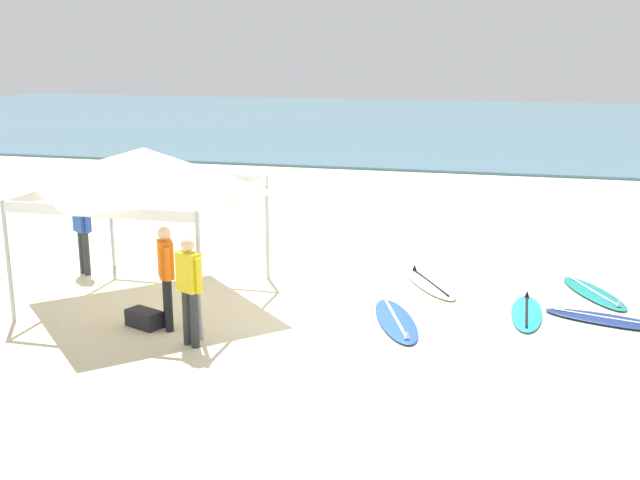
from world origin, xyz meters
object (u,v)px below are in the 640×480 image
(canopy_tent, at_px, (145,168))
(surfboard_white, at_px, (430,284))
(surfboard_cyan, at_px, (527,313))
(gear_bag_near_tent, at_px, (144,319))
(person_yellow, at_px, (189,284))
(surfboard_navy, at_px, (611,320))
(surfboard_blue, at_px, (396,321))
(person_blue, at_px, (82,226))
(person_orange, at_px, (166,271))
(surfboard_teal, at_px, (594,293))

(canopy_tent, xyz_separation_m, surfboard_white, (4.84, 1.99, -2.35))
(surfboard_cyan, bearing_deg, gear_bag_near_tent, -160.69)
(person_yellow, distance_m, gear_bag_near_tent, 1.49)
(surfboard_white, xyz_separation_m, surfboard_navy, (3.13, -1.27, -0.00))
(surfboard_white, bearing_deg, surfboard_navy, -22.09)
(surfboard_navy, height_order, gear_bag_near_tent, gear_bag_near_tent)
(surfboard_white, height_order, surfboard_blue, same)
(surfboard_cyan, height_order, surfboard_blue, same)
(surfboard_white, distance_m, person_blue, 6.95)
(surfboard_navy, distance_m, person_orange, 7.36)
(surfboard_teal, bearing_deg, gear_bag_near_tent, -154.07)
(canopy_tent, relative_size, person_yellow, 2.04)
(surfboard_teal, xyz_separation_m, person_yellow, (-6.20, -4.11, 0.95))
(person_orange, xyz_separation_m, gear_bag_near_tent, (-0.44, 0.01, -0.85))
(surfboard_teal, relative_size, person_orange, 1.22)
(surfboard_blue, bearing_deg, canopy_tent, 177.69)
(surfboard_teal, bearing_deg, surfboard_white, -176.78)
(gear_bag_near_tent, bearing_deg, person_yellow, -27.86)
(person_orange, bearing_deg, surfboard_white, 41.33)
(surfboard_white, xyz_separation_m, person_blue, (-6.82, -0.91, 0.95))
(surfboard_navy, relative_size, person_orange, 1.28)
(person_yellow, bearing_deg, surfboard_teal, 33.55)
(surfboard_white, relative_size, gear_bag_near_tent, 3.43)
(surfboard_white, bearing_deg, person_blue, -172.37)
(surfboard_white, relative_size, surfboard_teal, 0.98)
(canopy_tent, relative_size, person_blue, 2.04)
(surfboard_teal, bearing_deg, surfboard_cyan, -130.59)
(canopy_tent, relative_size, surfboard_blue, 1.56)
(surfboard_blue, height_order, surfboard_teal, same)
(surfboard_white, height_order, surfboard_navy, same)
(surfboard_teal, distance_m, gear_bag_near_tent, 8.10)
(person_yellow, bearing_deg, gear_bag_near_tent, 152.14)
(surfboard_cyan, relative_size, person_yellow, 1.12)
(surfboard_white, bearing_deg, gear_bag_near_tent, -141.83)
(canopy_tent, bearing_deg, surfboard_blue, -2.31)
(surfboard_cyan, distance_m, person_blue, 8.66)
(surfboard_cyan, height_order, person_yellow, person_yellow)
(surfboard_white, distance_m, surfboard_blue, 2.20)
(surfboard_navy, xyz_separation_m, surfboard_blue, (-3.46, -0.91, -0.00))
(surfboard_blue, xyz_separation_m, person_blue, (-6.50, 1.26, 0.95))
(surfboard_navy, height_order, surfboard_teal, same)
(gear_bag_near_tent, bearing_deg, person_orange, -1.68)
(surfboard_teal, bearing_deg, canopy_tent, -164.55)
(surfboard_navy, xyz_separation_m, person_blue, (-9.96, 0.36, 0.95))
(canopy_tent, distance_m, surfboard_cyan, 7.06)
(surfboard_white, relative_size, surfboard_cyan, 1.08)
(surfboard_navy, bearing_deg, surfboard_blue, -165.33)
(canopy_tent, height_order, person_yellow, canopy_tent)
(surfboard_white, relative_size, surfboard_navy, 0.94)
(canopy_tent, distance_m, surfboard_blue, 5.09)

